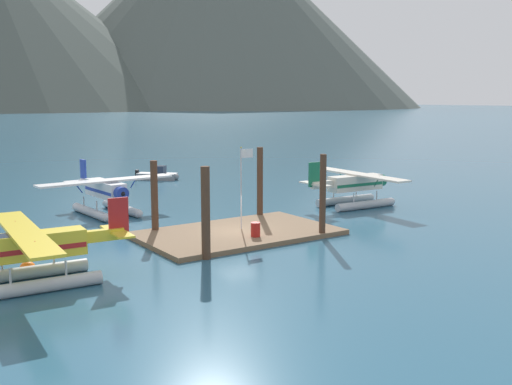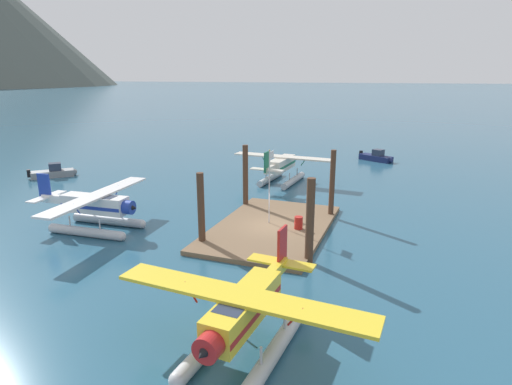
{
  "view_description": "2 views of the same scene",
  "coord_description": "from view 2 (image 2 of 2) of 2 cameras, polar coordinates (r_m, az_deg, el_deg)",
  "views": [
    {
      "loc": [
        -20.18,
        -31.48,
        8.72
      ],
      "look_at": [
        1.8,
        0.5,
        2.56
      ],
      "focal_mm": 41.93,
      "sensor_mm": 36.0,
      "label": 1
    },
    {
      "loc": [
        -26.97,
        -8.83,
        10.62
      ],
      "look_at": [
        2.19,
        1.97,
        1.99
      ],
      "focal_mm": 29.76,
      "sensor_mm": 36.0,
      "label": 2
    }
  ],
  "objects": [
    {
      "name": "piling_far_right",
      "position": [
        34.65,
        -1.43,
        2.14
      ],
      "size": [
        0.44,
        0.44,
        5.22
      ],
      "primitive_type": "cylinder",
      "color": "#4C3323",
      "rests_on": "ground"
    },
    {
      "name": "seaplane_yellow_port_aft",
      "position": [
        17.13,
        -1.69,
        -16.36
      ],
      "size": [
        7.97,
        10.47,
        3.84
      ],
      "color": "#B7BABF",
      "rests_on": "ground"
    },
    {
      "name": "boat_navy_open_se",
      "position": [
        56.59,
        15.92,
        4.6
      ],
      "size": [
        3.31,
        4.44,
        1.5
      ],
      "color": "navy",
      "rests_on": "ground"
    },
    {
      "name": "ground_plane",
      "position": [
        30.3,
        2.07,
        -5.02
      ],
      "size": [
        1200.0,
        1200.0,
        0.0
      ],
      "primitive_type": "plane",
      "color": "#285670"
    },
    {
      "name": "piling_near_right",
      "position": [
        32.59,
        10.19,
        1.08
      ],
      "size": [
        0.41,
        0.41,
        5.27
      ],
      "primitive_type": "cylinder",
      "color": "#4C3323",
      "rests_on": "ground"
    },
    {
      "name": "boat_grey_open_north",
      "position": [
        50.7,
        -25.51,
        2.46
      ],
      "size": [
        4.02,
        4.04,
        1.5
      ],
      "color": "gray",
      "rests_on": "ground"
    },
    {
      "name": "seaplane_white_bow_left",
      "position": [
        31.72,
        -20.73,
        -2.09
      ],
      "size": [
        10.47,
        7.97,
        3.84
      ],
      "color": "#B7BABF",
      "rests_on": "ground"
    },
    {
      "name": "mooring_buoy",
      "position": [
        18.52,
        -6.63,
        -18.16
      ],
      "size": [
        0.77,
        0.77,
        0.77
      ],
      "primitive_type": "sphere",
      "color": "orange",
      "rests_on": "ground"
    },
    {
      "name": "flagpole",
      "position": [
        29.95,
        1.89,
        2.09
      ],
      "size": [
        0.95,
        0.1,
        5.35
      ],
      "color": "silver",
      "rests_on": "dock_platform"
    },
    {
      "name": "seaplane_cream_stbd_fwd",
      "position": [
        43.25,
        3.52,
        3.41
      ],
      "size": [
        7.98,
        10.46,
        3.84
      ],
      "color": "#B7BABF",
      "rests_on": "ground"
    },
    {
      "name": "piling_far_left",
      "position": [
        27.13,
        -7.39,
        -2.28
      ],
      "size": [
        0.45,
        0.45,
        4.78
      ],
      "primitive_type": "cylinder",
      "color": "#4C3323",
      "rests_on": "ground"
    },
    {
      "name": "dock_platform",
      "position": [
        30.25,
        2.07,
        -4.75
      ],
      "size": [
        12.34,
        7.59,
        0.3
      ],
      "primitive_type": "cube",
      "color": "brown",
      "rests_on": "ground"
    },
    {
      "name": "fuel_drum",
      "position": [
        29.6,
        5.74,
        -4.07
      ],
      "size": [
        0.62,
        0.62,
        0.88
      ],
      "color": "#AD1E19",
      "rests_on": "dock_platform"
    },
    {
      "name": "piling_near_left",
      "position": [
        24.45,
        7.26,
        -3.89
      ],
      "size": [
        0.49,
        0.49,
        5.1
      ],
      "primitive_type": "cylinder",
      "color": "#4C3323",
      "rests_on": "ground"
    }
  ]
}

